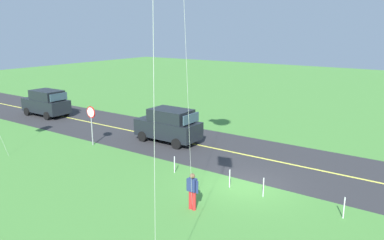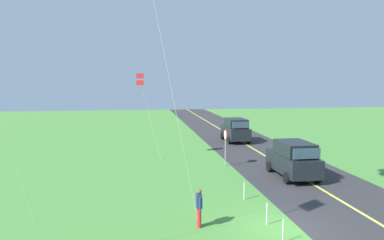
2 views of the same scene
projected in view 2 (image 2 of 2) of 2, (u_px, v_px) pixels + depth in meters
The scene contains 11 objects.
ground_plane at pixel (287, 229), 15.11m from camera, with size 120.00×120.00×0.10m, color #478438.
asphalt_road at pixel (378, 223), 15.69m from camera, with size 120.00×7.00×0.00m, color #2D2D30.
road_centre_stripe at pixel (378, 223), 15.69m from camera, with size 120.00×0.16×0.00m, color #E5E04C.
car_suv_foreground at pixel (293, 159), 22.85m from camera, with size 4.40×2.12×2.24m.
car_parked_east_far at pixel (235, 130), 36.04m from camera, with size 4.40×2.12×2.24m.
stop_sign at pixel (225, 140), 25.85m from camera, with size 0.76×0.08×2.56m.
person_adult_near at pixel (199, 206), 15.16m from camera, with size 0.58×0.22×1.60m.
kite_yellow_high at pixel (140, 79), 27.52m from camera, with size 0.89×1.76×6.44m.
fence_post_1 at pixel (283, 231), 13.75m from camera, with size 0.05×0.05×0.90m, color silver.
fence_post_2 at pixel (267, 214), 15.45m from camera, with size 0.05×0.05×0.90m, color silver.
fence_post_3 at pixel (244, 191), 18.69m from camera, with size 0.05×0.05×0.90m, color silver.
Camera 2 is at (-13.80, 5.98, 6.02)m, focal length 34.86 mm.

